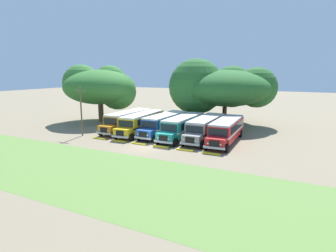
{
  "coord_description": "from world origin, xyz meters",
  "views": [
    {
      "loc": [
        16.97,
        -27.67,
        8.73
      ],
      "look_at": [
        0.0,
        5.37,
        1.6
      ],
      "focal_mm": 30.31,
      "sensor_mm": 36.0,
      "label": 1
    }
  ],
  "objects": [
    {
      "name": "broad_shade_tree",
      "position": [
        3.18,
        18.48,
        6.17
      ],
      "size": [
        17.02,
        14.35,
        10.88
      ],
      "color": "brown",
      "rests_on": "ground_plane"
    },
    {
      "name": "parked_bus_slot_4",
      "position": [
        4.69,
        7.08,
        1.58
      ],
      "size": [
        2.95,
        10.87,
        2.82
      ],
      "rotation": [
        0.0,
        0.0,
        -1.54
      ],
      "color": "#9E9993",
      "rests_on": "ground_plane"
    },
    {
      "name": "curb_wheelstop_3",
      "position": [
        1.54,
        0.57,
        0.07
      ],
      "size": [
        2.0,
        0.36,
        0.15
      ],
      "primitive_type": "cube",
      "color": "yellow",
      "rests_on": "ground_plane"
    },
    {
      "name": "curb_wheelstop_1",
      "position": [
        -4.62,
        0.57,
        0.07
      ],
      "size": [
        2.0,
        0.36,
        0.15
      ],
      "primitive_type": "cube",
      "color": "yellow",
      "rests_on": "ground_plane"
    },
    {
      "name": "utility_pole",
      "position": [
        -11.13,
        1.05,
        3.65
      ],
      "size": [
        1.8,
        0.2,
        6.82
      ],
      "color": "brown",
      "rests_on": "ground_plane"
    },
    {
      "name": "parked_bus_slot_2",
      "position": [
        -1.41,
        7.14,
        1.58
      ],
      "size": [
        2.79,
        10.85,
        2.82
      ],
      "rotation": [
        0.0,
        0.0,
        -1.58
      ],
      "color": "#23519E",
      "rests_on": "ground_plane"
    },
    {
      "name": "curb_wheelstop_4",
      "position": [
        4.62,
        0.57,
        0.07
      ],
      "size": [
        2.0,
        0.36,
        0.15
      ],
      "primitive_type": "cube",
      "color": "yellow",
      "rests_on": "ground_plane"
    },
    {
      "name": "curb_wheelstop_2",
      "position": [
        -1.54,
        0.57,
        0.07
      ],
      "size": [
        2.0,
        0.36,
        0.15
      ],
      "primitive_type": "cube",
      "color": "yellow",
      "rests_on": "ground_plane"
    },
    {
      "name": "secondary_tree",
      "position": [
        -16.52,
        11.69,
        6.19
      ],
      "size": [
        12.67,
        12.48,
        9.99
      ],
      "color": "brown",
      "rests_on": "ground_plane"
    },
    {
      "name": "parked_bus_slot_5",
      "position": [
        7.56,
        6.78,
        1.58
      ],
      "size": [
        3.12,
        10.9,
        2.82
      ],
      "rotation": [
        0.0,
        0.0,
        -1.52
      ],
      "color": "red",
      "rests_on": "ground_plane"
    },
    {
      "name": "curb_wheelstop_5",
      "position": [
        7.69,
        0.57,
        0.07
      ],
      "size": [
        2.0,
        0.36,
        0.15
      ],
      "primitive_type": "cube",
      "color": "yellow",
      "rests_on": "ground_plane"
    },
    {
      "name": "parked_bus_slot_1",
      "position": [
        -4.82,
        6.41,
        1.58
      ],
      "size": [
        3.26,
        10.93,
        2.82
      ],
      "rotation": [
        0.0,
        0.0,
        -1.51
      ],
      "color": "yellow",
      "rests_on": "ground_plane"
    },
    {
      "name": "parked_bus_slot_0",
      "position": [
        -7.71,
        7.09,
        1.58
      ],
      "size": [
        2.85,
        10.86,
        2.82
      ],
      "rotation": [
        0.0,
        0.0,
        -1.55
      ],
      "color": "orange",
      "rests_on": "ground_plane"
    },
    {
      "name": "parked_bus_slot_3",
      "position": [
        1.66,
        6.55,
        1.58
      ],
      "size": [
        2.76,
        10.85,
        2.82
      ],
      "rotation": [
        0.0,
        0.0,
        -1.56
      ],
      "color": "teal",
      "rests_on": "ground_plane"
    },
    {
      "name": "foreground_grass_strip",
      "position": [
        0.0,
        -9.68,
        0.0
      ],
      "size": [
        80.0,
        11.97,
        0.01
      ],
      "primitive_type": "cube",
      "color": "olive",
      "rests_on": "ground_plane"
    },
    {
      "name": "curb_wheelstop_0",
      "position": [
        -7.69,
        0.57,
        0.07
      ],
      "size": [
        2.0,
        0.36,
        0.15
      ],
      "primitive_type": "cube",
      "color": "yellow",
      "rests_on": "ground_plane"
    },
    {
      "name": "ground_plane",
      "position": [
        0.0,
        0.0,
        0.0
      ],
      "size": [
        220.0,
        220.0,
        0.0
      ],
      "primitive_type": "plane",
      "color": "#84755B"
    }
  ]
}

